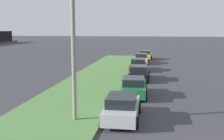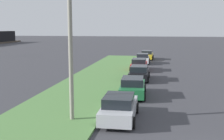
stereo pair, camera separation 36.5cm
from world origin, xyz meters
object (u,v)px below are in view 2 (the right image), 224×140
(parked_car_green, at_px, (133,87))
(parked_car_yellow, at_px, (147,55))
(parked_car_red, at_px, (139,65))
(parked_car_silver, at_px, (119,108))
(streetlight, at_px, (77,43))
(parked_car_black, at_px, (139,73))
(parked_car_white, at_px, (143,59))

(parked_car_green, distance_m, parked_car_yellow, 24.97)
(parked_car_green, distance_m, parked_car_red, 12.93)
(parked_car_silver, xyz_separation_m, streetlight, (-0.60, 2.24, 3.67))
(parked_car_green, xyz_separation_m, parked_car_black, (6.65, -0.01, 0.00))
(parked_car_red, xyz_separation_m, streetlight, (-19.21, 2.01, 3.67))
(parked_car_black, xyz_separation_m, parked_car_red, (6.27, 0.47, 0.00))
(parked_car_silver, bearing_deg, parked_car_green, -2.99)
(parked_car_yellow, xyz_separation_m, streetlight, (-31.25, 2.43, 3.67))
(parked_car_black, distance_m, streetlight, 13.67)
(parked_car_yellow, bearing_deg, streetlight, 176.76)
(parked_car_silver, relative_size, streetlight, 0.58)
(parked_car_white, bearing_deg, parked_car_red, 178.55)
(parked_car_silver, relative_size, parked_car_green, 0.99)
(parked_car_green, height_order, parked_car_black, same)
(parked_car_white, bearing_deg, parked_car_yellow, -5.37)
(parked_car_yellow, relative_size, streetlight, 0.58)
(parked_car_silver, distance_m, parked_car_green, 5.69)
(parked_car_red, bearing_deg, parked_car_yellow, -1.93)
(parked_car_red, xyz_separation_m, parked_car_yellow, (12.04, -0.42, 0.00))
(parked_car_yellow, bearing_deg, parked_car_green, -178.71)
(parked_car_silver, distance_m, parked_car_yellow, 30.65)
(streetlight, bearing_deg, parked_car_red, -5.97)
(parked_car_silver, height_order, streetlight, streetlight)
(parked_car_white, height_order, parked_car_yellow, same)
(parked_car_black, bearing_deg, parked_car_red, 4.15)
(parked_car_black, bearing_deg, parked_car_white, 1.80)
(parked_car_red, relative_size, streetlight, 0.57)
(parked_car_silver, xyz_separation_m, parked_car_black, (12.34, -0.23, 0.00))
(parked_car_red, distance_m, parked_car_white, 6.76)
(parked_car_green, height_order, parked_car_red, same)
(parked_car_green, bearing_deg, parked_car_red, -0.72)
(parked_car_green, relative_size, parked_car_black, 1.02)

